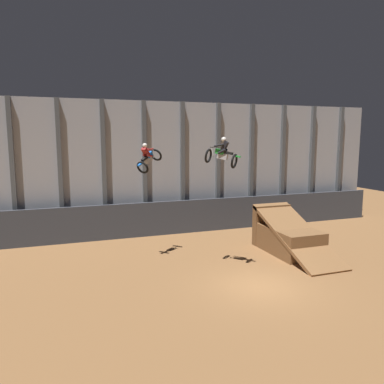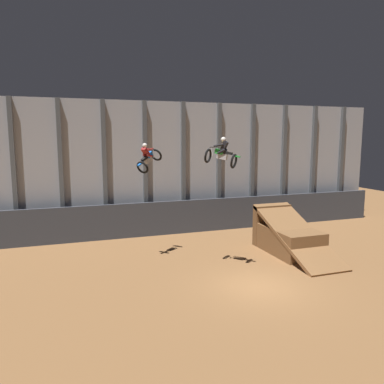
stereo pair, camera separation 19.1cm
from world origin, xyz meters
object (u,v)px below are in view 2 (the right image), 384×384
Objects in this scene: dirt_ramp at (287,237)px; traffic_cone_near_ramp at (302,237)px; rider_bike_right_air at (222,154)px; rider_bike_left_air at (148,157)px.

traffic_cone_near_ramp is (2.14, 1.52, -0.61)m from dirt_ramp.
rider_bike_right_air is 2.86× the size of traffic_cone_near_ramp.
rider_bike_right_air reaches higher than traffic_cone_near_ramp.
rider_bike_right_air is 9.47m from traffic_cone_near_ramp.
dirt_ramp is 7.14m from rider_bike_right_air.
dirt_ramp is 3.65× the size of rider_bike_right_air.
dirt_ramp is 10.44× the size of traffic_cone_near_ramp.
dirt_ramp is at bearing -28.38° from rider_bike_right_air.
rider_bike_right_air is at bearing -157.22° from traffic_cone_near_ramp.
rider_bike_right_air is (3.05, -3.00, 0.27)m from rider_bike_left_air.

